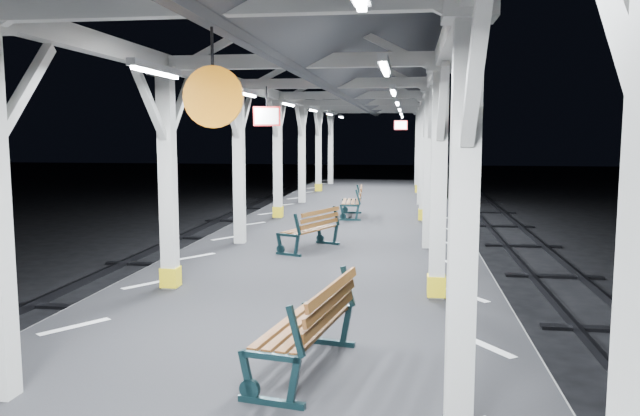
# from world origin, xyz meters

# --- Properties ---
(platform) EXTENTS (6.00, 50.00, 1.00)m
(platform) POSITION_xyz_m (0.00, 0.00, 0.50)
(platform) COLOR black
(platform) RESTS_ON ground
(hazard_stripes_left) EXTENTS (1.00, 48.00, 0.01)m
(hazard_stripes_left) POSITION_xyz_m (-2.45, 0.00, 1.00)
(hazard_stripes_left) COLOR silver
(hazard_stripes_left) RESTS_ON platform
(hazard_stripes_right) EXTENTS (1.00, 48.00, 0.01)m
(hazard_stripes_right) POSITION_xyz_m (2.45, 0.00, 1.00)
(hazard_stripes_right) COLOR silver
(hazard_stripes_right) RESTS_ON platform
(canopy) EXTENTS (5.40, 49.00, 4.65)m
(canopy) POSITION_xyz_m (0.00, -0.01, 4.56)
(canopy) COLOR beige
(canopy) RESTS_ON platform
(bench_near) EXTENTS (0.92, 1.79, 0.93)m
(bench_near) POSITION_xyz_m (0.66, -1.05, 1.49)
(bench_near) COLOR black
(bench_near) RESTS_ON platform
(bench_mid) EXTENTS (1.13, 1.65, 0.84)m
(bench_mid) POSITION_xyz_m (-0.32, 5.41, 1.45)
(bench_mid) COLOR black
(bench_mid) RESTS_ON platform
(bench_far) EXTENTS (0.70, 1.64, 0.87)m
(bench_far) POSITION_xyz_m (0.08, 10.55, 1.46)
(bench_far) COLOR black
(bench_far) RESTS_ON platform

